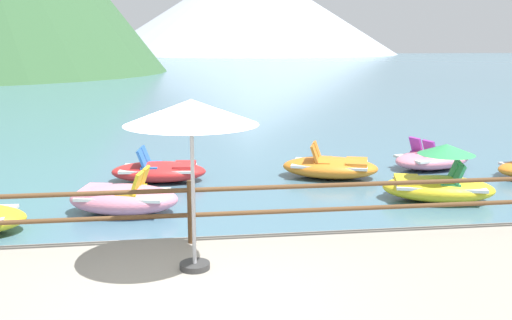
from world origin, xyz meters
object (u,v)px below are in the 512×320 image
beach_umbrella (191,114)px  pedal_boat_7 (439,182)px  pedal_boat_0 (330,167)px  pedal_boat_2 (433,159)px  pedal_boat_1 (159,171)px  pedal_boat_5 (123,198)px

beach_umbrella → pedal_boat_7: beach_umbrella is taller
pedal_boat_0 → pedal_boat_2: bearing=12.2°
pedal_boat_1 → beach_umbrella: bearing=-84.3°
pedal_boat_0 → pedal_boat_1: pedal_boat_0 is taller
pedal_boat_0 → pedal_boat_2: 3.04m
pedal_boat_5 → pedal_boat_7: 6.57m
beach_umbrella → pedal_boat_0: (3.56, 6.35, -2.17)m
pedal_boat_7 → pedal_boat_0: bearing=126.4°
pedal_boat_2 → pedal_boat_7: size_ratio=0.98×
pedal_boat_0 → pedal_boat_2: pedal_boat_0 is taller
beach_umbrella → pedal_boat_5: 4.71m
pedal_boat_0 → pedal_boat_7: pedal_boat_7 is taller
pedal_boat_0 → beach_umbrella: bearing=-119.3°
pedal_boat_2 → pedal_boat_7: (-1.24, -2.99, 0.15)m
pedal_boat_7 → pedal_boat_5: bearing=-179.9°
beach_umbrella → pedal_boat_0: size_ratio=0.85×
pedal_boat_1 → pedal_boat_5: (-0.63, -2.54, 0.04)m
pedal_boat_1 → pedal_boat_2: bearing=3.7°
beach_umbrella → pedal_boat_5: bearing=107.7°
pedal_boat_0 → pedal_boat_7: size_ratio=1.02×
pedal_boat_0 → pedal_boat_1: bearing=177.6°
pedal_boat_2 → pedal_boat_5: (-7.81, -3.00, 0.04)m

